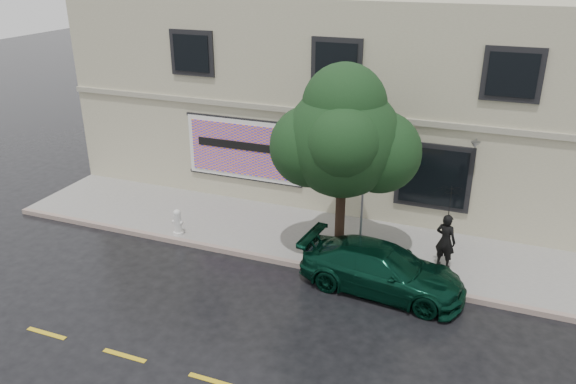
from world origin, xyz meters
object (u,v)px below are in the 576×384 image
(car, at_px, (382,269))
(street_tree, at_px, (343,141))
(fire_hydrant, at_px, (178,222))
(pedestrian, at_px, (445,241))

(car, bearing_deg, street_tree, 61.56)
(street_tree, xyz_separation_m, fire_hydrant, (-5.09, -0.40, -3.12))
(car, relative_size, fire_hydrant, 5.16)
(street_tree, relative_size, fire_hydrant, 6.06)
(pedestrian, relative_size, street_tree, 0.31)
(pedestrian, xyz_separation_m, street_tree, (-2.87, -0.59, 2.73))
(pedestrian, distance_m, street_tree, 4.01)
(street_tree, bearing_deg, fire_hydrant, -175.50)
(pedestrian, relative_size, fire_hydrant, 1.90)
(street_tree, bearing_deg, pedestrian, 11.65)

